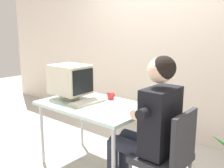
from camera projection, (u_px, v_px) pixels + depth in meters
name	position (u px, v px, depth m)	size (l,w,h in m)	color
ground_plane	(95.00, 167.00, 2.92)	(12.00, 12.00, 0.00)	#B2ADA3
wall_back	(181.00, 31.00, 3.47)	(8.00, 0.10, 3.00)	beige
desk	(94.00, 109.00, 2.78)	(1.17, 0.74, 0.75)	#B7B7BC
crt_monitor	(70.00, 80.00, 2.92)	(0.43, 0.34, 0.39)	beige
keyboard	(88.00, 102.00, 2.77)	(0.19, 0.41, 0.03)	beige
office_chair	(168.00, 153.00, 2.21)	(0.44, 0.44, 0.88)	#4C4C51
person_seated	(149.00, 122.00, 2.29)	(0.75, 0.58, 1.32)	black
desk_mug	(111.00, 96.00, 2.94)	(0.07, 0.08, 0.08)	red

